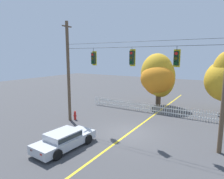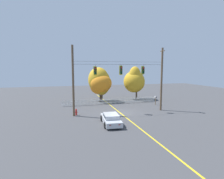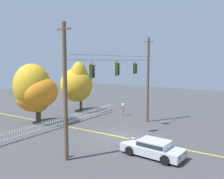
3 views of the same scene
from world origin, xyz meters
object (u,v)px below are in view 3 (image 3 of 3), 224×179
(traffic_signal_southbound_primary, at_px, (92,71))
(roadside_mailbox, at_px, (123,106))
(autumn_maple_near_fence, at_px, (34,88))
(parked_car, at_px, (153,148))
(autumn_maple_mid, at_px, (37,94))
(fire_hydrant, at_px, (66,151))
(traffic_signal_eastbound_side, at_px, (135,68))
(autumn_oak_far_east, at_px, (77,84))
(traffic_signal_northbound_primary, at_px, (117,69))

(traffic_signal_southbound_primary, distance_m, roadside_mailbox, 12.15)
(autumn_maple_near_fence, distance_m, roadside_mailbox, 10.35)
(traffic_signal_southbound_primary, distance_m, parked_car, 6.87)
(autumn_maple_mid, bearing_deg, fire_hydrant, -119.66)
(traffic_signal_eastbound_side, distance_m, parked_car, 8.95)
(autumn_maple_near_fence, distance_m, fire_hydrant, 10.85)
(traffic_signal_eastbound_side, distance_m, autumn_maple_near_fence, 10.52)
(traffic_signal_eastbound_side, height_order, roadside_mailbox, traffic_signal_eastbound_side)
(autumn_oak_far_east, distance_m, parked_car, 16.74)
(traffic_signal_southbound_primary, distance_m, autumn_maple_near_fence, 9.93)
(traffic_signal_eastbound_side, relative_size, autumn_maple_mid, 0.27)
(traffic_signal_northbound_primary, xyz_separation_m, parked_car, (-2.59, -4.50, -5.19))
(traffic_signal_eastbound_side, bearing_deg, traffic_signal_northbound_primary, 179.99)
(autumn_maple_mid, xyz_separation_m, roadside_mailbox, (8.19, -5.43, -1.88))
(traffic_signal_northbound_primary, bearing_deg, autumn_oak_far_east, 58.87)
(autumn_oak_far_east, bearing_deg, traffic_signal_southbound_primary, -133.91)
(traffic_signal_southbound_primary, bearing_deg, autumn_maple_mid, 74.79)
(autumn_maple_near_fence, relative_size, autumn_maple_mid, 1.25)
(fire_hydrant, relative_size, roadside_mailbox, 0.57)
(traffic_signal_southbound_primary, bearing_deg, autumn_maple_near_fence, 75.49)
(parked_car, distance_m, fire_hydrant, 5.91)
(autumn_oak_far_east, height_order, parked_car, autumn_oak_far_east)
(traffic_signal_eastbound_side, bearing_deg, autumn_maple_mid, 114.64)
(traffic_signal_eastbound_side, bearing_deg, fire_hydrant, 177.86)
(autumn_maple_mid, relative_size, autumn_oak_far_east, 0.78)
(roadside_mailbox, bearing_deg, autumn_oak_far_east, 102.83)
(fire_hydrant, height_order, roadside_mailbox, roadside_mailbox)
(traffic_signal_eastbound_side, xyz_separation_m, parked_car, (-5.76, -4.50, -5.17))
(parked_car, xyz_separation_m, roadside_mailbox, (9.78, 8.16, 0.58))
(autumn_maple_near_fence, bearing_deg, traffic_signal_northbound_primary, -83.77)
(traffic_signal_northbound_primary, relative_size, autumn_oak_far_east, 0.22)
(traffic_signal_eastbound_side, bearing_deg, traffic_signal_southbound_primary, 180.00)
(autumn_maple_mid, relative_size, parked_car, 1.14)
(autumn_oak_far_east, distance_m, roadside_mailbox, 6.61)
(traffic_signal_southbound_primary, xyz_separation_m, fire_hydrant, (-2.51, 0.34, -5.32))
(traffic_signal_northbound_primary, xyz_separation_m, autumn_maple_mid, (-0.99, 9.09, -2.72))
(fire_hydrant, bearing_deg, autumn_maple_mid, 60.34)
(traffic_signal_eastbound_side, distance_m, roadside_mailbox, 7.11)
(traffic_signal_southbound_primary, xyz_separation_m, traffic_signal_northbound_primary, (3.47, 0.00, 0.06))
(traffic_signal_southbound_primary, bearing_deg, autumn_oak_far_east, 46.09)
(traffic_signal_eastbound_side, relative_size, roadside_mailbox, 0.93)
(autumn_maple_mid, relative_size, fire_hydrant, 5.96)
(autumn_oak_far_east, relative_size, roadside_mailbox, 4.39)
(traffic_signal_eastbound_side, height_order, autumn_maple_mid, traffic_signal_eastbound_side)
(traffic_signal_southbound_primary, bearing_deg, traffic_signal_northbound_primary, 0.01)
(fire_hydrant, distance_m, roadside_mailbox, 13.60)
(traffic_signal_eastbound_side, xyz_separation_m, roadside_mailbox, (4.02, 3.66, -4.58))
(traffic_signal_southbound_primary, bearing_deg, traffic_signal_eastbound_side, -0.00)
(autumn_oak_far_east, xyz_separation_m, parked_car, (-8.42, -14.15, -3.00))
(traffic_signal_northbound_primary, bearing_deg, autumn_maple_mid, 96.25)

